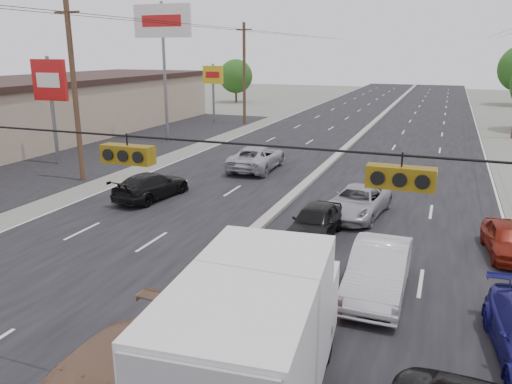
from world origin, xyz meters
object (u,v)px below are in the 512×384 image
oncoming_far (257,158)px  tree_left_far (236,76)px  queue_car_c (357,202)px  queue_car_a (315,222)px  red_sedan (281,285)px  pole_sign_far (213,80)px  utility_pole_left_b (75,92)px  pole_sign_mid (50,86)px  queue_car_e (508,240)px  queue_car_b (379,270)px  oncoming_near (151,186)px  box_truck (258,342)px  utility_pole_left_c (244,73)px  pole_sign_billboard (163,30)px

oncoming_far → tree_left_far: bearing=-67.1°
queue_car_c → oncoming_far: oncoming_far is taller
queue_car_a → oncoming_far: (-6.49, 10.40, 0.07)m
tree_left_far → red_sedan: tree_left_far is taller
pole_sign_far → oncoming_far: bearing=-57.4°
utility_pole_left_b → pole_sign_mid: utility_pole_left_b is taller
queue_car_e → oncoming_far: (-13.57, 9.63, 0.15)m
pole_sign_far → queue_car_b: pole_sign_far is taller
queue_car_a → oncoming_near: 9.54m
pole_sign_mid → red_sedan: pole_sign_mid is taller
box_truck → oncoming_far: bearing=105.5°
pole_sign_far → oncoming_near: 28.57m
queue_car_b → oncoming_near: 13.85m
utility_pole_left_b → pole_sign_mid: bearing=146.3°
red_sedan → box_truck: bearing=-81.3°
utility_pole_left_c → utility_pole_left_b: bearing=-90.0°
queue_car_c → queue_car_e: size_ratio=1.32×
pole_sign_billboard → queue_car_a: size_ratio=2.72×
pole_sign_far → queue_car_e: bearing=-48.0°
pole_sign_mid → queue_car_a: pole_sign_mid is taller
pole_sign_billboard → oncoming_near: (7.80, -14.76, -8.20)m
box_truck → oncoming_near: (-10.73, 12.93, -1.12)m
pole_sign_billboard → box_truck: (18.53, -27.68, -7.07)m
pole_sign_billboard → oncoming_far: bearing=-32.9°
oncoming_far → utility_pole_left_c: bearing=-67.6°
box_truck → queue_car_b: size_ratio=1.49×
pole_sign_mid → oncoming_near: pole_sign_mid is taller
pole_sign_mid → queue_car_e: (26.60, -6.43, -4.50)m
pole_sign_far → box_truck: 44.53m
queue_car_a → queue_car_c: bearing=74.5°
pole_sign_billboard → queue_car_e: bearing=-34.3°
box_truck → red_sedan: box_truck is taller
utility_pole_left_c → oncoming_far: size_ratio=1.83×
red_sedan → oncoming_far: bearing=109.2°
queue_car_a → queue_car_e: bearing=8.7°
queue_car_b → red_sedan: bearing=-143.9°
box_truck → queue_car_a: box_truck is taller
oncoming_far → pole_sign_billboard: bearing=-34.9°
pole_sign_billboard → tree_left_far: pole_sign_billboard is taller
pole_sign_mid → oncoming_far: 14.10m
pole_sign_mid → utility_pole_left_b: bearing=-33.7°
pole_sign_mid → queue_car_c: size_ratio=1.46×
queue_car_b → queue_car_e: size_ratio=1.32×
red_sedan → queue_car_c: red_sedan is taller
pole_sign_far → queue_car_e: (25.60, -28.43, -3.79)m
utility_pole_left_b → queue_car_c: 16.74m
red_sedan → queue_car_e: bearing=41.3°
queue_car_a → queue_car_c: queue_car_a is taller
tree_left_far → oncoming_near: tree_left_far is taller
pole_sign_mid → tree_left_far: pole_sign_mid is taller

